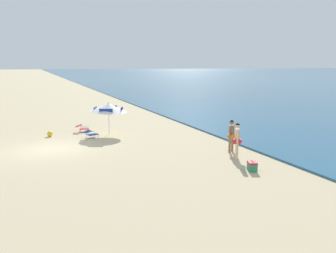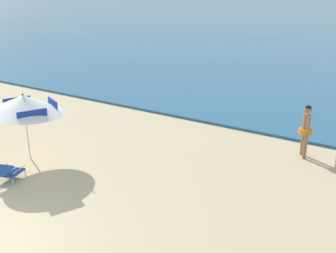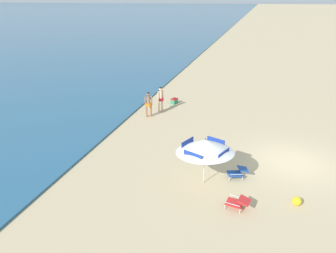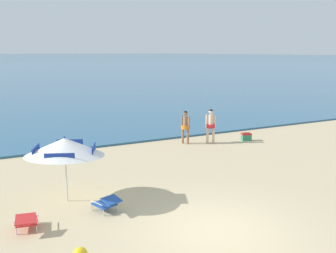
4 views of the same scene
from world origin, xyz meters
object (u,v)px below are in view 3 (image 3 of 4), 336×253
Objects in this scene: person_standing_beside at (148,103)px; lounge_chair_under_umbrella at (238,202)px; person_standing_near_shore at (161,97)px; beach_umbrella_striped_main at (205,146)px; cooler_box at (174,101)px; lounge_chair_beside_umbrella at (238,172)px; beach_ball at (297,201)px.

lounge_chair_under_umbrella is at bearing -142.79° from person_standing_beside.
beach_umbrella_striped_main is at bearing -151.76° from person_standing_near_shore.
cooler_box is at bearing 25.39° from lounge_chair_under_umbrella.
person_standing_near_shore is 2.13m from cooler_box.
beach_ball is at bearing -120.96° from lounge_chair_beside_umbrella.
person_standing_near_shore reaches higher than beach_ball.
person_standing_near_shore is at bearing -19.79° from person_standing_beside.
lounge_chair_beside_umbrella reaches higher than beach_ball.
beach_umbrella_striped_main is 1.96× the size of person_standing_near_shore.
cooler_box reaches higher than beach_ball.
lounge_chair_under_umbrella is 0.55× the size of person_standing_near_shore.
person_standing_near_shore is (9.63, 5.95, 0.72)m from lounge_chair_under_umbrella.
beach_umbrella_striped_main is at bearing 121.66° from lounge_chair_beside_umbrella.
lounge_chair_beside_umbrella is 8.79m from person_standing_beside.
cooler_box is 13.14m from beach_ball.
person_standing_near_shore is 5.05× the size of beach_ball.
lounge_chair_beside_umbrella is at bearing -142.11° from person_standing_near_shore.
person_standing_near_shore reaches higher than lounge_chair_under_umbrella.
lounge_chair_under_umbrella is 12.78m from cooler_box.
beach_ball is at bearing -137.43° from person_standing_near_shore.
beach_umbrella_striped_main is 9.38m from person_standing_near_shore.
person_standing_beside is 4.89× the size of beach_ball.
lounge_chair_beside_umbrella is 9.41m from person_standing_near_shore.
person_standing_near_shore is 1.30m from person_standing_beside.
beach_ball is (-1.39, -2.32, -0.11)m from lounge_chair_beside_umbrella.
beach_ball is at bearing -144.61° from cooler_box.
lounge_chair_beside_umbrella is 0.58× the size of person_standing_beside.
beach_umbrella_striped_main is 4.02m from beach_ball.
person_standing_near_shore is at bearing 28.24° from beach_umbrella_striped_main.
beach_umbrella_striped_main reaches higher than person_standing_near_shore.
person_standing_beside is (-1.22, 0.44, -0.03)m from person_standing_near_shore.
lounge_chair_beside_umbrella is 1.66× the size of cooler_box.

